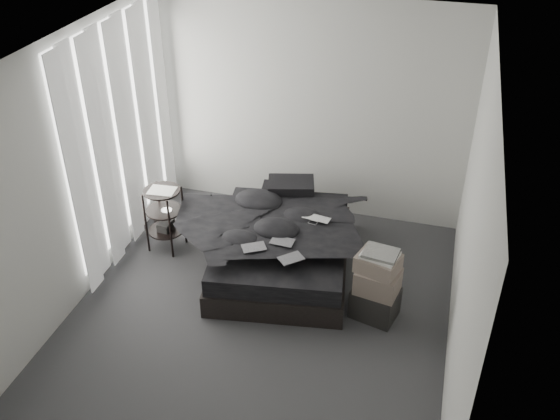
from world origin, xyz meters
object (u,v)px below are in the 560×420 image
(laptop, at_px, (315,215))
(side_stand, at_px, (165,219))
(box_lower, at_px, (375,303))
(bed, at_px, (282,257))

(laptop, bearing_deg, side_stand, -167.85)
(side_stand, relative_size, box_lower, 1.74)
(bed, xyz_separation_m, side_stand, (-1.35, 0.01, 0.24))
(box_lower, bearing_deg, bed, 155.22)
(laptop, relative_size, side_stand, 0.40)
(bed, distance_m, box_lower, 1.18)
(bed, height_order, side_stand, side_stand)
(bed, bearing_deg, laptop, 7.50)
(box_lower, bearing_deg, laptop, 141.75)
(bed, relative_size, side_stand, 2.47)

